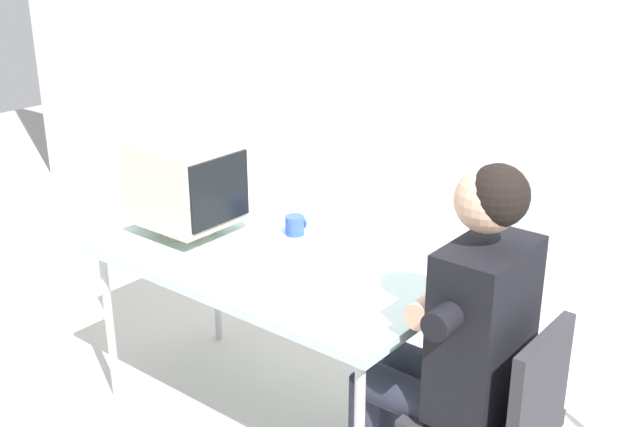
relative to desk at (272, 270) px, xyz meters
The scene contains 8 objects.
ground_plane 0.69m from the desk, ahead, with size 12.00×12.00×0.00m, color #B2ADA3.
wall_back 1.65m from the desk, 77.91° to the left, with size 8.00×0.10×3.00m, color silver.
desk is the anchor object (origin of this frame).
crt_monitor 0.53m from the desk, behind, with size 0.40×0.37×0.40m.
keyboard 0.16m from the desk, 167.85° to the right, with size 0.17×0.42×0.03m.
office_chair 1.03m from the desk, ahead, with size 0.41×0.41×0.81m.
person_seated 0.84m from the desk, ahead, with size 0.68×0.57×1.31m.
desk_mug 0.29m from the desk, 110.51° to the left, with size 0.08×0.09×0.08m.
Camera 1 is at (1.89, -2.06, 1.99)m, focal length 43.73 mm.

